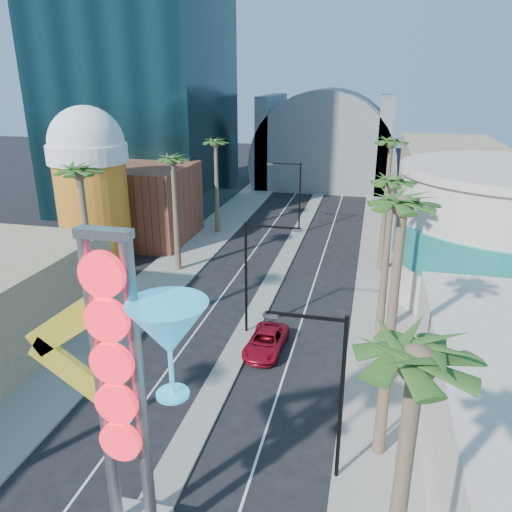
{
  "coord_description": "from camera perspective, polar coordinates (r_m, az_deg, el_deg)",
  "views": [
    {
      "loc": [
        7.77,
        -9.87,
        16.86
      ],
      "look_at": [
        0.46,
        20.94,
        5.39
      ],
      "focal_mm": 35.0,
      "sensor_mm": 36.0,
      "label": 1
    }
  ],
  "objects": [
    {
      "name": "canopy",
      "position": [
        83.19,
        7.97,
        11.05
      ],
      "size": [
        22.0,
        16.0,
        22.0
      ],
      "color": "slate",
      "rests_on": "ground"
    },
    {
      "name": "turquoise_building",
      "position": [
        42.77,
        26.62,
        2.0
      ],
      "size": [
        16.6,
        16.6,
        10.6
      ],
      "color": "#BCAD9F",
      "rests_on": "ground"
    },
    {
      "name": "palm_5",
      "position": [
        20.68,
        16.27,
        3.42
      ],
      "size": [
        2.4,
        2.4,
        13.2
      ],
      "color": "brown",
      "rests_on": "ground"
    },
    {
      "name": "streetlight_1",
      "position": [
        55.81,
        4.49,
        7.46
      ],
      "size": [
        3.79,
        0.25,
        8.0
      ],
      "color": "black",
      "rests_on": "ground"
    },
    {
      "name": "brick_filler_west",
      "position": [
        54.97,
        -12.77,
        5.89
      ],
      "size": [
        10.0,
        10.0,
        8.0
      ],
      "primitive_type": "cube",
      "color": "brown",
      "rests_on": "ground"
    },
    {
      "name": "palm_1",
      "position": [
        31.41,
        -19.42,
        7.72
      ],
      "size": [
        2.4,
        2.4,
        12.7
      ],
      "color": "brown",
      "rests_on": "ground"
    },
    {
      "name": "streetlight_2",
      "position": [
        21.56,
        8.55,
        -14.23
      ],
      "size": [
        3.45,
        0.25,
        8.0
      ],
      "color": "black",
      "rests_on": "ground"
    },
    {
      "name": "palm_7",
      "position": [
        44.3,
        15.11,
        11.42
      ],
      "size": [
        2.4,
        2.4,
        12.7
      ],
      "color": "brown",
      "rests_on": "ground"
    },
    {
      "name": "neon_sign",
      "position": [
        17.44,
        -12.98,
        -13.87
      ],
      "size": [
        6.53,
        2.6,
        12.55
      ],
      "color": "gray",
      "rests_on": "ground"
    },
    {
      "name": "hotel_tower",
      "position": [
        69.14,
        -13.7,
        26.18
      ],
      "size": [
        20.0,
        20.0,
        50.0
      ],
      "primitive_type": "cube",
      "color": "black",
      "rests_on": "ground"
    },
    {
      "name": "sidewalk_west",
      "position": [
        50.92,
        -7.28,
        0.51
      ],
      "size": [
        5.0,
        100.0,
        0.15
      ],
      "primitive_type": "cube",
      "color": "gray",
      "rests_on": "ground"
    },
    {
      "name": "palm_4",
      "position": [
        11.87,
        17.58,
        -14.23
      ],
      "size": [
        2.4,
        2.4,
        12.2
      ],
      "color": "brown",
      "rests_on": "ground"
    },
    {
      "name": "palm_6",
      "position": [
        32.64,
        15.3,
        6.96
      ],
      "size": [
        2.4,
        2.4,
        11.7
      ],
      "color": "brown",
      "rests_on": "ground"
    },
    {
      "name": "beer_mug",
      "position": [
        47.79,
        -18.36,
        8.04
      ],
      "size": [
        7.0,
        7.0,
        14.5
      ],
      "color": "#D1591B",
      "rests_on": "ground"
    },
    {
      "name": "streetlight_0",
      "position": [
        32.98,
        -0.24,
        -1.38
      ],
      "size": [
        3.79,
        0.25,
        8.0
      ],
      "color": "black",
      "rests_on": "ground"
    },
    {
      "name": "pedestrian_b",
      "position": [
        29.98,
        14.18,
        -12.7
      ],
      "size": [
        0.94,
        0.79,
        1.7
      ],
      "primitive_type": "imported",
      "rotation": [
        0.0,
        0.0,
        3.34
      ],
      "color": "gray",
      "rests_on": "sidewalk_east"
    },
    {
      "name": "filler_east",
      "position": [
        59.64,
        21.15,
        7.11
      ],
      "size": [
        10.0,
        20.0,
        10.0
      ],
      "primitive_type": "cube",
      "color": "#8F7F5C",
      "rests_on": "ground"
    },
    {
      "name": "red_pickup",
      "position": [
        32.69,
        1.16,
        -9.76
      ],
      "size": [
        2.43,
        4.94,
        1.35
      ],
      "primitive_type": "imported",
      "rotation": [
        0.0,
        0.0,
        -0.04
      ],
      "color": "maroon",
      "rests_on": "ground"
    },
    {
      "name": "palm_2",
      "position": [
        43.88,
        -9.48,
        9.97
      ],
      "size": [
        2.4,
        2.4,
        11.2
      ],
      "color": "brown",
      "rests_on": "ground"
    },
    {
      "name": "sidewalk_east",
      "position": [
        47.94,
        14.54,
        -1.25
      ],
      "size": [
        5.0,
        100.0,
        0.15
      ],
      "primitive_type": "cube",
      "color": "gray",
      "rests_on": "ground"
    },
    {
      "name": "median",
      "position": [
        51.32,
        3.89,
        0.78
      ],
      "size": [
        1.6,
        84.0,
        0.15
      ],
      "primitive_type": "cube",
      "color": "gray",
      "rests_on": "ground"
    },
    {
      "name": "palm_3",
      "position": [
        55.01,
        -4.64,
        12.15
      ],
      "size": [
        2.4,
        2.4,
        11.2
      ],
      "color": "brown",
      "rests_on": "ground"
    }
  ]
}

